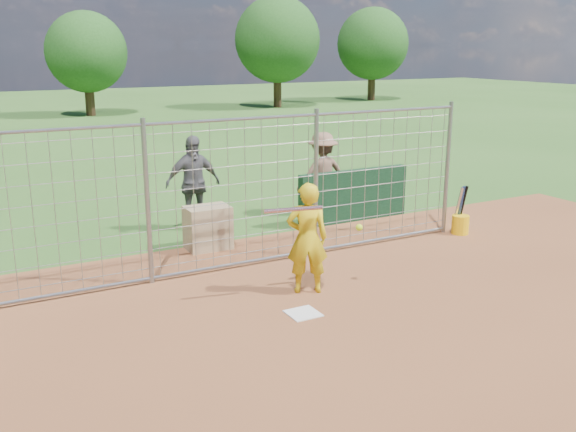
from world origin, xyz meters
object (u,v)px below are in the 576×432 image
bystander_b (193,183)px  equipment_bin (208,228)px  batter (307,238)px  bucket_with_bats (460,222)px  bystander_c (322,174)px

bystander_b → equipment_bin: bearing=-99.6°
equipment_bin → batter: bearing=-78.5°
bucket_with_bats → batter: bearing=-163.6°
bystander_c → bucket_with_bats: bystander_c is taller
batter → bystander_b: size_ratio=0.88×
batter → equipment_bin: bearing=-55.6°
batter → bucket_with_bats: (4.24, 1.25, -0.61)m
bystander_c → bucket_with_bats: size_ratio=1.88×
bystander_c → equipment_bin: 3.37m
bystander_b → equipment_bin: bystander_b is taller
bystander_b → bucket_with_bats: bystander_b is taller
batter → bucket_with_bats: batter is taller
bystander_b → equipment_bin: size_ratio=2.42×
batter → bystander_c: bearing=-100.7°
batter → bystander_c: 4.66m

